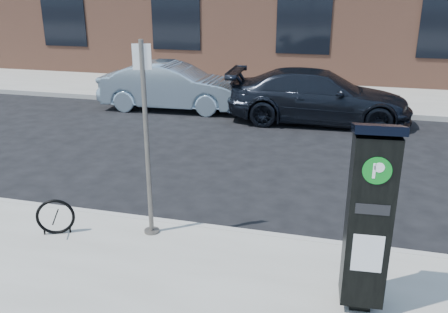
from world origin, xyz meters
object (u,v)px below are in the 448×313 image
(sign_pole, at_px, (147,143))
(car_silver, at_px, (172,86))
(bike_rack, at_px, (56,217))
(parking_kiosk, at_px, (369,217))
(car_dark, at_px, (318,96))

(sign_pole, distance_m, car_silver, 8.28)
(bike_rack, xyz_separation_m, car_silver, (-1.29, 8.22, 0.30))
(sign_pole, relative_size, bike_rack, 5.05)
(parking_kiosk, relative_size, bike_rack, 3.94)
(parking_kiosk, distance_m, bike_rack, 4.45)
(sign_pole, distance_m, car_dark, 7.73)
(bike_rack, distance_m, car_silver, 8.32)
(car_silver, bearing_deg, parking_kiosk, -150.62)
(car_dark, bearing_deg, parking_kiosk, -175.18)
(car_silver, xyz_separation_m, car_dark, (4.49, -0.35, 0.01))
(sign_pole, xyz_separation_m, car_silver, (-2.63, 7.81, -0.82))
(car_dark, bearing_deg, sign_pole, 163.22)
(parking_kiosk, xyz_separation_m, car_silver, (-5.62, 8.81, -0.55))
(sign_pole, height_order, bike_rack, sign_pole)
(parking_kiosk, height_order, car_silver, parking_kiosk)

